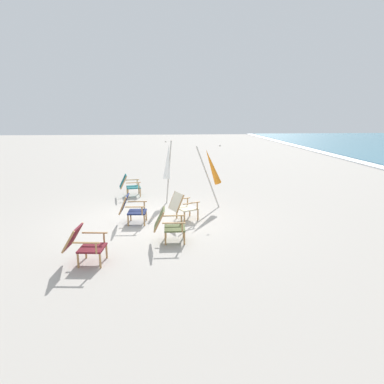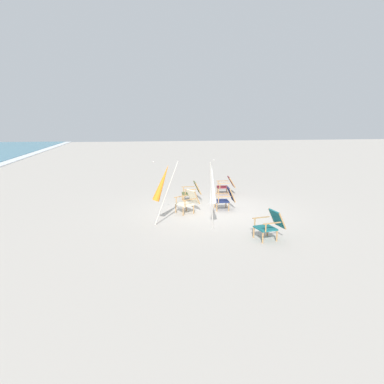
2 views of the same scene
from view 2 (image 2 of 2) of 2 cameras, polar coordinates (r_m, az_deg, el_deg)
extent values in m
plane|color=#B2AAA0|center=(12.26, 3.75, -3.14)|extent=(80.00, 80.00, 0.00)
cube|color=maroon|center=(14.91, 5.15, 0.83)|extent=(0.56, 0.53, 0.04)
cube|color=maroon|center=(14.93, 6.59, 1.69)|extent=(0.52, 0.34, 0.46)
cylinder|color=#AD7F4C|center=(14.68, 4.45, 0.03)|extent=(0.04, 0.04, 0.32)
cylinder|color=#AD7F4C|center=(15.14, 4.19, 0.40)|extent=(0.04, 0.04, 0.32)
cylinder|color=#AD7F4C|center=(14.75, 6.11, 0.06)|extent=(0.04, 0.04, 0.32)
cylinder|color=#AD7F4C|center=(15.20, 5.81, 0.42)|extent=(0.04, 0.04, 0.32)
cube|color=#AD7F4C|center=(14.60, 5.41, 1.47)|extent=(0.08, 0.53, 0.02)
cylinder|color=#AD7F4C|center=(14.59, 4.68, 1.04)|extent=(0.04, 0.04, 0.22)
cube|color=#AD7F4C|center=(15.14, 5.08, 1.86)|extent=(0.08, 0.53, 0.02)
cylinder|color=#AD7F4C|center=(15.14, 4.37, 1.44)|extent=(0.04, 0.04, 0.22)
cylinder|color=#AD7F4C|center=(14.68, 6.76, 1.51)|extent=(0.07, 0.31, 0.47)
cylinder|color=#AD7F4C|center=(15.18, 6.41, 1.86)|extent=(0.07, 0.31, 0.47)
cube|color=#19234C|center=(12.36, 4.95, -1.50)|extent=(0.54, 0.50, 0.04)
cube|color=#19234C|center=(12.38, 6.53, -0.38)|extent=(0.50, 0.26, 0.49)
cylinder|color=#AD7F4C|center=(12.14, 4.16, -2.52)|extent=(0.04, 0.04, 0.32)
cylinder|color=#AD7F4C|center=(12.58, 3.76, -1.99)|extent=(0.04, 0.04, 0.32)
cylinder|color=#AD7F4C|center=(12.22, 6.15, -2.45)|extent=(0.04, 0.04, 0.32)
cylinder|color=#AD7F4C|center=(12.67, 5.68, -1.93)|extent=(0.04, 0.04, 0.32)
cube|color=#AD7F4C|center=(12.05, 5.33, -0.79)|extent=(0.06, 0.53, 0.02)
cylinder|color=#AD7F4C|center=(12.04, 4.44, -1.32)|extent=(0.04, 0.04, 0.22)
cube|color=#AD7F4C|center=(12.58, 4.80, -0.23)|extent=(0.06, 0.53, 0.02)
cylinder|color=#AD7F4C|center=(12.57, 3.96, -0.74)|extent=(0.04, 0.04, 0.22)
cylinder|color=#AD7F4C|center=(12.14, 6.80, -0.63)|extent=(0.05, 0.24, 0.49)
cylinder|color=#AD7F4C|center=(12.62, 6.27, -0.13)|extent=(0.05, 0.24, 0.49)
cube|color=beige|center=(11.85, -1.24, -2.05)|extent=(0.68, 0.66, 0.04)
cube|color=beige|center=(11.98, 0.15, -0.73)|extent=(0.55, 0.44, 0.49)
cylinder|color=#AD7F4C|center=(11.58, -1.49, -3.20)|extent=(0.04, 0.04, 0.32)
cylinder|color=#AD7F4C|center=(11.96, -2.72, -2.71)|extent=(0.04, 0.04, 0.32)
cylinder|color=#AD7F4C|center=(11.82, 0.27, -2.89)|extent=(0.04, 0.04, 0.32)
cylinder|color=#AD7F4C|center=(12.19, -0.99, -2.42)|extent=(0.04, 0.04, 0.32)
cube|color=#AD7F4C|center=(11.58, -0.40, -1.26)|extent=(0.26, 0.49, 0.02)
cylinder|color=#AD7F4C|center=(11.50, -1.17, -1.92)|extent=(0.04, 0.04, 0.22)
cube|color=#AD7F4C|center=(12.03, -1.90, -0.76)|extent=(0.26, 0.49, 0.02)
cylinder|color=#AD7F4C|center=(11.96, -2.65, -1.38)|extent=(0.04, 0.04, 0.22)
cylinder|color=#AD7F4C|center=(11.78, 0.86, -0.95)|extent=(0.15, 0.25, 0.49)
cylinder|color=#AD7F4C|center=(12.19, -0.53, -0.51)|extent=(0.15, 0.25, 0.49)
cube|color=#515B33|center=(13.54, -0.59, -0.27)|extent=(0.52, 0.48, 0.04)
cube|color=#515B33|center=(13.54, 0.89, 0.75)|extent=(0.50, 0.26, 0.48)
cylinder|color=#AD7F4C|center=(13.32, -1.37, -1.18)|extent=(0.04, 0.04, 0.32)
cylinder|color=#AD7F4C|center=(13.77, -1.62, -0.74)|extent=(0.04, 0.04, 0.32)
cylinder|color=#AD7F4C|center=(13.38, 0.47, -1.12)|extent=(0.04, 0.04, 0.32)
cylinder|color=#AD7F4C|center=(13.83, 0.16, -0.68)|extent=(0.04, 0.04, 0.32)
cube|color=#AD7F4C|center=(13.22, -0.33, 0.41)|extent=(0.04, 0.53, 0.02)
cylinder|color=#AD7F4C|center=(13.22, -1.14, -0.08)|extent=(0.04, 0.04, 0.22)
cube|color=#AD7F4C|center=(13.77, -0.68, 0.88)|extent=(0.04, 0.53, 0.02)
cylinder|color=#AD7F4C|center=(13.76, -1.45, 0.40)|extent=(0.04, 0.04, 0.22)
cylinder|color=#AD7F4C|center=(13.30, 1.07, 0.54)|extent=(0.04, 0.26, 0.49)
cylinder|color=#AD7F4C|center=(13.79, 0.71, 0.95)|extent=(0.04, 0.26, 0.49)
cube|color=#196066|center=(9.50, 12.14, -5.91)|extent=(0.60, 0.57, 0.04)
cube|color=#196066|center=(9.62, 14.01, -4.33)|extent=(0.53, 0.35, 0.48)
cylinder|color=#AD7F4C|center=(9.25, 11.71, -7.43)|extent=(0.04, 0.04, 0.32)
cylinder|color=#AD7F4C|center=(9.63, 10.26, -6.58)|extent=(0.04, 0.04, 0.32)
cylinder|color=#AD7F4C|center=(9.47, 13.96, -7.07)|extent=(0.04, 0.04, 0.32)
cylinder|color=#AD7F4C|center=(9.84, 12.45, -6.26)|extent=(0.04, 0.04, 0.32)
cube|color=#AD7F4C|center=(9.22, 13.22, -5.08)|extent=(0.13, 0.53, 0.02)
cylinder|color=#AD7F4C|center=(9.15, 12.19, -5.88)|extent=(0.04, 0.04, 0.22)
cube|color=#AD7F4C|center=(9.67, 11.42, -4.19)|extent=(0.13, 0.53, 0.02)
cylinder|color=#AD7F4C|center=(9.61, 10.43, -4.94)|extent=(0.04, 0.04, 0.22)
cylinder|color=#AD7F4C|center=(9.42, 14.86, -4.73)|extent=(0.09, 0.27, 0.48)
cylinder|color=#AD7F4C|center=(9.82, 13.19, -3.95)|extent=(0.09, 0.27, 0.48)
cylinder|color=#B7B2A8|center=(9.78, 3.29, -0.84)|extent=(0.47, 0.24, 2.06)
cone|color=white|center=(9.79, 3.41, 1.30)|extent=(0.52, 0.39, 1.18)
sphere|color=#B7B2A8|center=(9.83, 3.63, 5.28)|extent=(0.06, 0.06, 0.06)
cylinder|color=#B7B2A8|center=(10.47, -4.28, -0.24)|extent=(0.10, 0.78, 1.98)
cone|color=orange|center=(10.39, -5.01, 1.58)|extent=(0.26, 0.63, 1.16)
sphere|color=#B7B2A8|center=(10.26, -6.41, 5.03)|extent=(0.06, 0.06, 0.06)
camera|label=1|loc=(20.81, -3.40, 11.30)|focal=32.00mm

